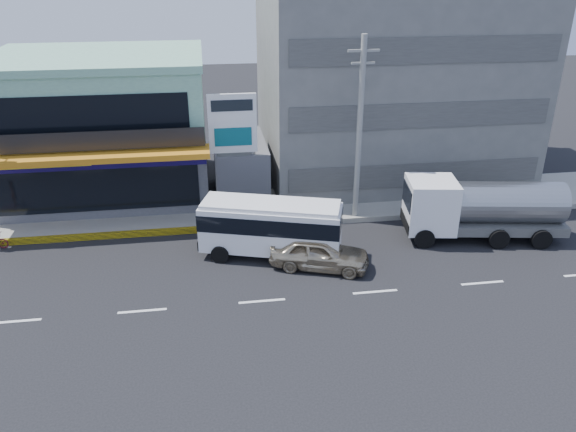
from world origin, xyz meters
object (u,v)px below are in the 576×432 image
object	(u,v)px
concrete_building	(391,67)
sedan	(320,252)
satellite_dish	(241,144)
tanker_truck	(479,208)
shop_building	(104,129)
billboard	(233,130)
minibus	(271,224)
utility_pole_near	(359,131)

from	to	relation	value
concrete_building	sedan	world-z (taller)	concrete_building
satellite_dish	tanker_truck	distance (m)	13.55
shop_building	satellite_dish	xyz separation A→B (m)	(8.00, -2.95, -0.42)
billboard	tanker_truck	size ratio (longest dim) A/B	0.83
billboard	sedan	size ratio (longest dim) A/B	1.49
satellite_dish	billboard	world-z (taller)	billboard
shop_building	tanker_truck	bearing A→B (deg)	-26.00
satellite_dish	concrete_building	bearing A→B (deg)	21.80
minibus	sedan	xyz separation A→B (m)	(2.11, -1.49, -0.90)
satellite_dish	minibus	xyz separation A→B (m)	(0.89, -7.01, -1.89)
satellite_dish	minibus	bearing A→B (deg)	-82.75
minibus	tanker_truck	size ratio (longest dim) A/B	0.85
tanker_truck	utility_pole_near	bearing A→B (deg)	151.74
concrete_building	utility_pole_near	world-z (taller)	concrete_building
concrete_building	utility_pole_near	xyz separation A→B (m)	(-4.00, -7.60, -1.85)
billboard	tanker_truck	bearing A→B (deg)	-21.71
concrete_building	billboard	size ratio (longest dim) A/B	2.32
utility_pole_near	minibus	size ratio (longest dim) A/B	1.41
satellite_dish	sedan	world-z (taller)	satellite_dish
billboard	satellite_dish	bearing A→B (deg)	74.48
concrete_building	tanker_truck	bearing A→B (deg)	-81.15
shop_building	billboard	world-z (taller)	shop_building
concrete_building	utility_pole_near	size ratio (longest dim) A/B	1.60
shop_building	concrete_building	size ratio (longest dim) A/B	0.77
concrete_building	tanker_truck	size ratio (longest dim) A/B	1.92
tanker_truck	billboard	bearing A→B (deg)	158.29
concrete_building	billboard	distance (m)	12.17
satellite_dish	tanker_truck	bearing A→B (deg)	-29.67
shop_building	tanker_truck	world-z (taller)	shop_building
satellite_dish	utility_pole_near	bearing A→B (deg)	-30.96
sedan	tanker_truck	world-z (taller)	tanker_truck
concrete_building	shop_building	bearing A→B (deg)	-176.65
satellite_dish	tanker_truck	world-z (taller)	satellite_dish
satellite_dish	sedan	distance (m)	9.44
shop_building	utility_pole_near	size ratio (longest dim) A/B	1.24
shop_building	utility_pole_near	distance (m)	15.50
minibus	sedan	bearing A→B (deg)	-35.21
utility_pole_near	sedan	xyz separation A→B (m)	(-3.00, -4.90, -4.36)
billboard	minibus	bearing A→B (deg)	-75.05
minibus	satellite_dish	bearing A→B (deg)	97.25
satellite_dish	minibus	size ratio (longest dim) A/B	0.21
satellite_dish	sedan	xyz separation A→B (m)	(3.00, -8.50, -2.79)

